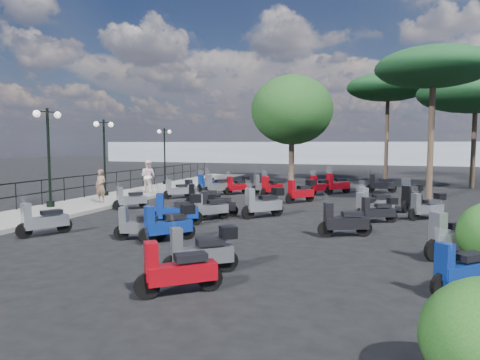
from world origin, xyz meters
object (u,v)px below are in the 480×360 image
(scooter_25, at_px, (455,238))
(scooter_8, at_px, (177,210))
(scooter_4, at_px, (217,186))
(lamp_post_2, at_px, (165,152))
(scooter_28, at_px, (412,198))
(pine_1, at_px, (476,94))
(scooter_5, at_px, (206,183))
(scooter_7, at_px, (210,208))
(scooter_21, at_px, (378,211))
(scooter_22, at_px, (301,192))
(scooter_2, at_px, (130,199))
(scooter_20, at_px, (366,207))
(scooter_9, at_px, (203,198))
(scooter_24, at_px, (461,270))
(lamp_post_1, at_px, (104,152))
(woman, at_px, (101,186))
(scooter_13, at_px, (168,224))
(pine_3, at_px, (434,68))
(pedestrian_far, at_px, (148,176))
(scooter_27, at_px, (427,207))
(scooter_11, at_px, (237,186))
(scooter_16, at_px, (321,185))
(scooter_12, at_px, (177,271))
(scooter_18, at_px, (202,252))
(scooter_1, at_px, (43,221))
(scooter_3, at_px, (178,189))
(broadleaf_tree, at_px, (292,110))
(scooter_6, at_px, (139,226))
(scooter_26, at_px, (375,203))
(scooter_10, at_px, (265,186))
(scooter_14, at_px, (216,206))
(scooter_17, at_px, (271,187))
(scooter_29, at_px, (381,185))
(pine_2, at_px, (291,102))
(lamp_post_0, at_px, (49,151))
(pine_0, at_px, (388,87))
(scooter_15, at_px, (263,203))
(scooter_23, at_px, (337,185))
(scooter_19, at_px, (344,222))

(scooter_25, bearing_deg, scooter_8, 39.97)
(scooter_4, distance_m, scooter_25, 14.23)
(lamp_post_2, height_order, scooter_25, lamp_post_2)
(scooter_28, relative_size, pine_1, 0.23)
(scooter_5, relative_size, scooter_7, 1.18)
(scooter_21, distance_m, scooter_22, 5.57)
(scooter_2, distance_m, scooter_20, 9.66)
(scooter_9, xyz_separation_m, scooter_24, (8.67, -8.07, -0.03))
(scooter_4, bearing_deg, scooter_28, -160.56)
(lamp_post_1, relative_size, pine_1, 0.54)
(woman, relative_size, scooter_13, 1.07)
(pine_3, bearing_deg, pedestrian_far, -173.09)
(scooter_7, distance_m, scooter_27, 7.99)
(scooter_11, bearing_deg, scooter_16, -131.30)
(scooter_12, bearing_deg, scooter_4, -21.19)
(scooter_18, relative_size, scooter_24, 1.10)
(lamp_post_2, bearing_deg, scooter_1, -52.42)
(scooter_3, relative_size, broadleaf_tree, 0.17)
(woman, relative_size, scooter_6, 0.99)
(scooter_26, distance_m, scooter_28, 2.28)
(scooter_3, bearing_deg, scooter_2, 129.88)
(scooter_9, distance_m, scooter_13, 6.20)
(scooter_13, bearing_deg, scooter_8, -29.07)
(scooter_10, xyz_separation_m, scooter_14, (0.15, -7.69, -0.03))
(scooter_18, bearing_deg, broadleaf_tree, -31.92)
(lamp_post_2, height_order, scooter_17, lamp_post_2)
(scooter_4, xyz_separation_m, pine_1, (13.77, 8.35, 5.33))
(scooter_29, height_order, pine_2, pine_2)
(scooter_24, bearing_deg, lamp_post_0, 24.35)
(scooter_22, distance_m, scooter_26, 4.37)
(scooter_21, distance_m, pine_3, 8.92)
(scooter_22, bearing_deg, broadleaf_tree, -37.83)
(lamp_post_2, distance_m, scooter_22, 11.07)
(scooter_2, height_order, scooter_18, scooter_18)
(lamp_post_0, bearing_deg, scooter_12, -22.24)
(lamp_post_1, xyz_separation_m, scooter_13, (7.59, -7.62, -1.83))
(pine_0, bearing_deg, scooter_28, -86.38)
(woman, xyz_separation_m, scooter_9, (4.71, 0.64, -0.43))
(scooter_24, bearing_deg, scooter_12, 65.02)
(lamp_post_0, xyz_separation_m, scooter_4, (4.75, 6.95, -1.98))
(lamp_post_1, relative_size, scooter_18, 2.73)
(scooter_3, height_order, scooter_8, scooter_8)
(scooter_18, relative_size, pine_0, 0.18)
(scooter_2, height_order, scooter_10, scooter_10)
(scooter_24, relative_size, scooter_28, 0.78)
(scooter_15, bearing_deg, scooter_23, -60.69)
(lamp_post_1, distance_m, scooter_7, 8.67)
(scooter_23, bearing_deg, scooter_4, 64.38)
(scooter_19, height_order, scooter_28, scooter_28)
(woman, height_order, scooter_2, woman)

